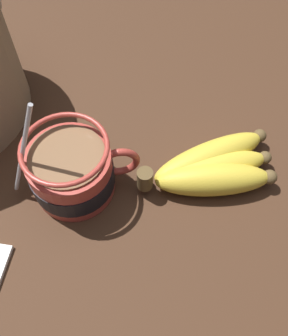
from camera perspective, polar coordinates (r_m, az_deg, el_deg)
table at (r=51.87cm, az=-0.70°, el=0.48°), size 128.68×128.68×2.51cm
coffee_mug at (r=46.30cm, az=-10.88°, el=-0.47°), size 15.92×10.36×16.20cm
banana_bunch at (r=48.45cm, az=10.20°, el=-0.06°), size 18.07×10.33×4.49cm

